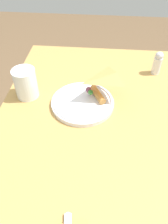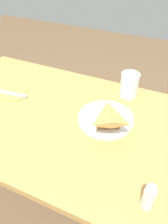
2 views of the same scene
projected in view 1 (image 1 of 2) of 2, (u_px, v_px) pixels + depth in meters
name	position (u px, v px, depth m)	size (l,w,h in m)	color
dining_table	(93.00, 166.00, 0.73)	(1.17, 0.68, 0.75)	tan
plate_pizza	(83.00, 101.00, 0.77)	(0.22, 0.22, 0.05)	white
milk_glass	(26.00, 84.00, 0.78)	(0.08, 0.08, 0.11)	white
salt_shaker	(157.00, 63.00, 0.88)	(0.03, 0.03, 0.10)	silver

